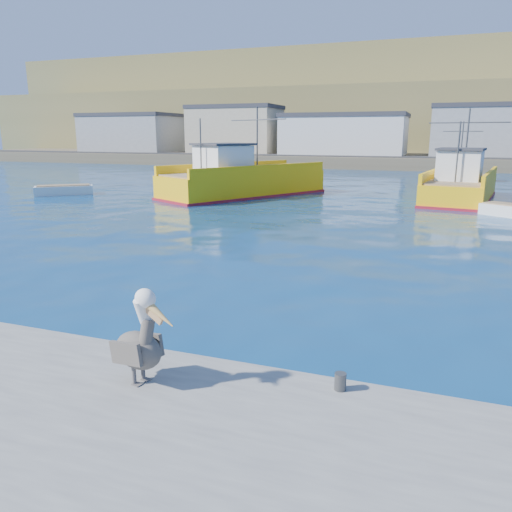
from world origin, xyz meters
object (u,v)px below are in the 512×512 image
at_px(skiff_left, 64,191).
at_px(pelican, 140,343).
at_px(trawler_yellow_a, 241,181).
at_px(boat_orange, 458,171).
at_px(trawler_yellow_b, 460,186).

bearing_deg(skiff_left, pelican, -47.13).
height_order(trawler_yellow_a, boat_orange, trawler_yellow_a).
distance_m(trawler_yellow_b, boat_orange, 16.76).
bearing_deg(trawler_yellow_a, skiff_left, -162.61).
bearing_deg(pelican, trawler_yellow_a, 108.66).
bearing_deg(trawler_yellow_b, trawler_yellow_a, -170.13).
relative_size(trawler_yellow_b, boat_orange, 1.60).
relative_size(trawler_yellow_b, pelican, 6.96).
bearing_deg(skiff_left, boat_orange, 38.75).
bearing_deg(boat_orange, skiff_left, -141.25).
xyz_separation_m(trawler_yellow_a, trawler_yellow_b, (15.85, 2.76, -0.12)).
distance_m(trawler_yellow_a, pelican, 30.99).
relative_size(boat_orange, pelican, 4.34).
distance_m(trawler_yellow_a, skiff_left, 14.11).
bearing_deg(trawler_yellow_a, pelican, -71.34).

